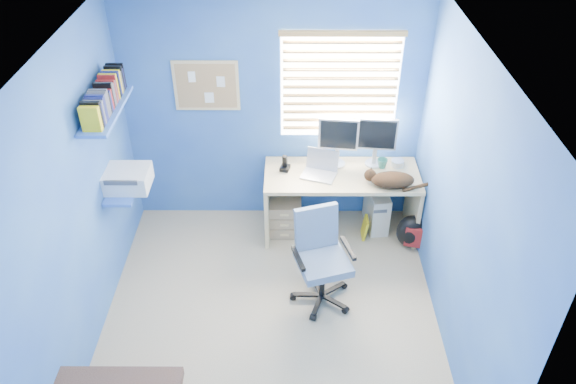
{
  "coord_description": "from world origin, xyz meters",
  "views": [
    {
      "loc": [
        0.17,
        -3.44,
        3.91
      ],
      "look_at": [
        0.15,
        0.65,
        0.95
      ],
      "focal_mm": 35.0,
      "sensor_mm": 36.0,
      "label": 1
    }
  ],
  "objects_px": {
    "desk": "(340,203)",
    "laptop": "(319,167)",
    "cat": "(393,180)",
    "tower_pc": "(377,208)",
    "office_chair": "(321,269)"
  },
  "relations": [
    {
      "from": "desk",
      "to": "laptop",
      "type": "xyz_separation_m",
      "value": [
        -0.24,
        -0.03,
        0.48
      ]
    },
    {
      "from": "desk",
      "to": "cat",
      "type": "relative_size",
      "value": 3.72
    },
    {
      "from": "cat",
      "to": "tower_pc",
      "type": "height_order",
      "value": "cat"
    },
    {
      "from": "cat",
      "to": "laptop",
      "type": "bearing_deg",
      "value": -177.54
    },
    {
      "from": "laptop",
      "to": "tower_pc",
      "type": "height_order",
      "value": "laptop"
    },
    {
      "from": "desk",
      "to": "laptop",
      "type": "relative_size",
      "value": 4.76
    },
    {
      "from": "desk",
      "to": "laptop",
      "type": "distance_m",
      "value": 0.54
    },
    {
      "from": "cat",
      "to": "office_chair",
      "type": "xyz_separation_m",
      "value": [
        -0.71,
        -0.75,
        -0.47
      ]
    },
    {
      "from": "tower_pc",
      "to": "office_chair",
      "type": "relative_size",
      "value": 0.49
    },
    {
      "from": "office_chair",
      "to": "cat",
      "type": "bearing_deg",
      "value": 46.48
    },
    {
      "from": "tower_pc",
      "to": "desk",
      "type": "bearing_deg",
      "value": -172.32
    },
    {
      "from": "office_chair",
      "to": "laptop",
      "type": "bearing_deg",
      "value": 89.68
    },
    {
      "from": "cat",
      "to": "tower_pc",
      "type": "relative_size",
      "value": 0.94
    },
    {
      "from": "desk",
      "to": "laptop",
      "type": "bearing_deg",
      "value": -172.06
    },
    {
      "from": "cat",
      "to": "desk",
      "type": "bearing_deg",
      "value": 172.29
    }
  ]
}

